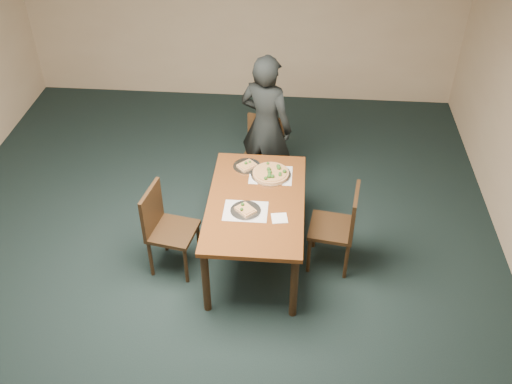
# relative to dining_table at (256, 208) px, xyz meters

# --- Properties ---
(ground) EXTENTS (8.00, 8.00, 0.00)m
(ground) POSITION_rel_dining_table_xyz_m (-0.47, -0.62, -0.66)
(ground) COLOR black
(ground) RESTS_ON ground
(room_shell) EXTENTS (8.00, 8.00, 8.00)m
(room_shell) POSITION_rel_dining_table_xyz_m (-0.47, -0.62, 1.08)
(room_shell) COLOR #C9AD8B
(room_shell) RESTS_ON ground
(dining_table) EXTENTS (0.90, 1.50, 0.75)m
(dining_table) POSITION_rel_dining_table_xyz_m (0.00, 0.00, 0.00)
(dining_table) COLOR #522910
(dining_table) RESTS_ON ground
(chair_far) EXTENTS (0.51, 0.51, 0.91)m
(chair_far) POSITION_rel_dining_table_xyz_m (-0.02, 1.15, -0.14)
(chair_far) COLOR black
(chair_far) RESTS_ON ground
(chair_left) EXTENTS (0.49, 0.49, 0.91)m
(chair_left) POSITION_rel_dining_table_xyz_m (-0.86, -0.15, -0.14)
(chair_left) COLOR black
(chair_left) RESTS_ON ground
(chair_right) EXTENTS (0.48, 0.48, 0.91)m
(chair_right) POSITION_rel_dining_table_xyz_m (0.80, -0.00, -0.14)
(chair_right) COLOR black
(chair_right) RESTS_ON ground
(diner) EXTENTS (0.71, 0.61, 1.66)m
(diner) POSITION_rel_dining_table_xyz_m (0.01, 1.18, 0.17)
(diner) COLOR black
(diner) RESTS_ON ground
(placemat_main) EXTENTS (0.42, 0.32, 0.00)m
(placemat_main) POSITION_rel_dining_table_xyz_m (0.11, 0.41, 0.09)
(placemat_main) COLOR white
(placemat_main) RESTS_ON dining_table
(placemat_near) EXTENTS (0.40, 0.30, 0.00)m
(placemat_near) POSITION_rel_dining_table_xyz_m (-0.08, -0.16, 0.09)
(placemat_near) COLOR white
(placemat_near) RESTS_ON dining_table
(pizza_pan) EXTENTS (0.40, 0.40, 0.08)m
(pizza_pan) POSITION_rel_dining_table_xyz_m (0.12, 0.40, 0.12)
(pizza_pan) COLOR silver
(pizza_pan) RESTS_ON dining_table
(slice_plate_near) EXTENTS (0.28, 0.28, 0.06)m
(slice_plate_near) POSITION_rel_dining_table_xyz_m (-0.08, -0.16, 0.11)
(slice_plate_near) COLOR silver
(slice_plate_near) RESTS_ON dining_table
(slice_plate_far) EXTENTS (0.28, 0.28, 0.06)m
(slice_plate_far) POSITION_rel_dining_table_xyz_m (-0.13, 0.53, 0.10)
(slice_plate_far) COLOR silver
(slice_plate_far) RESTS_ON dining_table
(napkin) EXTENTS (0.16, 0.16, 0.01)m
(napkin) POSITION_rel_dining_table_xyz_m (0.23, -0.24, 0.09)
(napkin) COLOR white
(napkin) RESTS_ON dining_table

